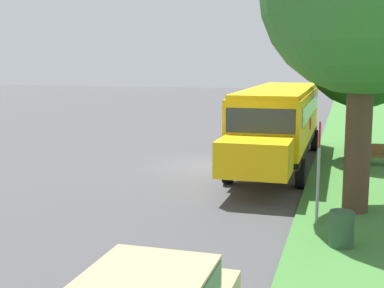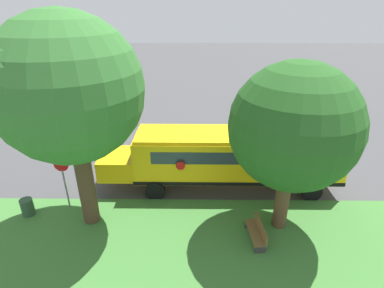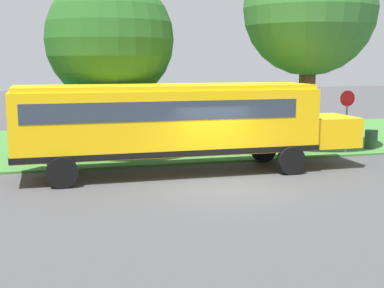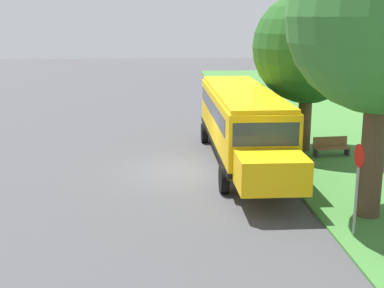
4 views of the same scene
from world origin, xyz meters
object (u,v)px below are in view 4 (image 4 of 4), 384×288
stop_sign (357,179)px  park_bench (331,147)px  school_bus (242,119)px  oak_tree_beside_bus (309,46)px

stop_sign → park_bench: 9.07m
school_bus → park_bench: school_bus is taller
stop_sign → park_bench: stop_sign is taller
school_bus → oak_tree_beside_bus: oak_tree_beside_bus is taller
school_bus → stop_sign: (-2.00, 8.03, -0.19)m
school_bus → stop_sign: school_bus is taller
park_bench → stop_sign: bearing=76.1°
school_bus → park_bench: 4.46m
school_bus → park_bench: (-4.16, -0.69, -1.45)m
oak_tree_beside_bus → park_bench: size_ratio=4.47×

